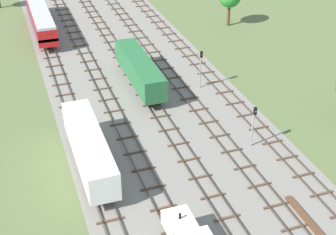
{
  "coord_description": "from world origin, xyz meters",
  "views": [
    {
      "loc": [
        -15.31,
        -5.81,
        29.31
      ],
      "look_at": [
        0.0,
        37.78,
        1.5
      ],
      "focal_mm": 52.54,
      "sensor_mm": 36.0,
      "label": 1
    }
  ],
  "objects_px": {
    "freight_boxcar_centre_left_mid": "(139,69)",
    "signal_post_near": "(254,121)",
    "diesel_railcar_far_left_midfar": "(40,16)",
    "signal_post_nearest": "(201,64)",
    "freight_boxcar_far_left_near": "(89,147)"
  },
  "relations": [
    {
      "from": "freight_boxcar_centre_left_mid",
      "to": "signal_post_near",
      "type": "distance_m",
      "value": 18.47
    },
    {
      "from": "freight_boxcar_far_left_near",
      "to": "diesel_railcar_far_left_midfar",
      "type": "distance_m",
      "value": 39.21
    },
    {
      "from": "freight_boxcar_centre_left_mid",
      "to": "diesel_railcar_far_left_midfar",
      "type": "distance_m",
      "value": 25.88
    },
    {
      "from": "diesel_railcar_far_left_midfar",
      "to": "signal_post_nearest",
      "type": "bearing_deg",
      "value": -58.18
    },
    {
      "from": "freight_boxcar_centre_left_mid",
      "to": "signal_post_near",
      "type": "relative_size",
      "value": 2.89
    },
    {
      "from": "freight_boxcar_far_left_near",
      "to": "signal_post_nearest",
      "type": "bearing_deg",
      "value": 36.2
    },
    {
      "from": "signal_post_near",
      "to": "diesel_railcar_far_left_midfar",
      "type": "bearing_deg",
      "value": 112.18
    },
    {
      "from": "freight_boxcar_centre_left_mid",
      "to": "signal_post_nearest",
      "type": "xyz_separation_m",
      "value": [
        7.17,
        -2.92,
        0.85
      ]
    },
    {
      "from": "freight_boxcar_centre_left_mid",
      "to": "signal_post_near",
      "type": "bearing_deg",
      "value": -67.16
    },
    {
      "from": "freight_boxcar_far_left_near",
      "to": "signal_post_near",
      "type": "xyz_separation_m",
      "value": [
        16.73,
        -1.85,
        0.65
      ]
    },
    {
      "from": "freight_boxcar_centre_left_mid",
      "to": "signal_post_near",
      "type": "height_order",
      "value": "signal_post_near"
    },
    {
      "from": "freight_boxcar_far_left_near",
      "to": "signal_post_near",
      "type": "bearing_deg",
      "value": -6.31
    },
    {
      "from": "signal_post_near",
      "to": "freight_boxcar_centre_left_mid",
      "type": "bearing_deg",
      "value": 112.84
    },
    {
      "from": "diesel_railcar_far_left_midfar",
      "to": "signal_post_nearest",
      "type": "distance_m",
      "value": 31.74
    },
    {
      "from": "freight_boxcar_centre_left_mid",
      "to": "signal_post_near",
      "type": "xyz_separation_m",
      "value": [
        7.17,
        -17.01,
        0.65
      ]
    }
  ]
}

